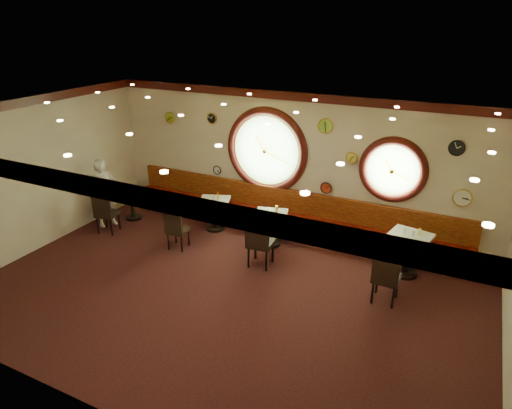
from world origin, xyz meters
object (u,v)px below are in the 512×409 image
at_px(chair_d, 386,273).
at_px(condiment_c_bottle, 277,210).
at_px(chair_a, 104,209).
at_px(condiment_a_salt, 130,190).
at_px(chair_b, 175,226).
at_px(condiment_c_salt, 268,210).
at_px(table_d, 408,250).
at_px(table_c, 271,225).
at_px(condiment_b_bottle, 218,196).
at_px(condiment_d_bottle, 420,232).
at_px(chair_c, 259,238).
at_px(table_b, 215,211).
at_px(table_a, 132,202).
at_px(condiment_a_pepper, 131,189).
at_px(condiment_c_pepper, 272,212).
at_px(condiment_a_bottle, 134,189).
at_px(condiment_b_salt, 214,196).
at_px(waiter, 105,193).
at_px(condiment_d_pepper, 413,234).
at_px(condiment_d_salt, 405,231).
at_px(condiment_b_pepper, 213,199).

height_order(chair_d, condiment_c_bottle, chair_d).
height_order(chair_a, condiment_a_salt, chair_a).
xyz_separation_m(chair_b, condiment_c_salt, (1.64, 1.12, 0.23)).
bearing_deg(chair_b, table_d, 7.10).
xyz_separation_m(table_c, condiment_b_bottle, (-1.44, 0.22, 0.36)).
bearing_deg(condiment_c_bottle, condiment_d_bottle, 2.12).
bearing_deg(chair_c, table_b, 141.40).
height_order(table_c, chair_b, chair_b).
xyz_separation_m(table_a, condiment_a_pepper, (-0.01, 0.01, 0.32)).
xyz_separation_m(condiment_c_pepper, condiment_a_bottle, (-3.59, -0.18, -0.02)).
relative_size(table_d, chair_a, 1.35).
xyz_separation_m(condiment_c_salt, condiment_b_bottle, (-1.36, 0.19, 0.03)).
bearing_deg(condiment_b_salt, table_a, -167.26).
bearing_deg(table_d, condiment_c_bottle, 179.56).
xyz_separation_m(chair_c, condiment_b_bottle, (-1.63, 1.20, 0.17)).
xyz_separation_m(chair_d, condiment_d_bottle, (0.33, 1.29, 0.28)).
bearing_deg(table_d, chair_a, -169.58).
height_order(chair_c, condiment_c_bottle, chair_c).
bearing_deg(condiment_c_bottle, waiter, -168.11).
relative_size(condiment_a_pepper, condiment_c_bottle, 0.62).
xyz_separation_m(table_c, condiment_c_pepper, (0.03, -0.03, 0.32)).
distance_m(table_d, waiter, 6.84).
bearing_deg(condiment_a_pepper, condiment_a_salt, -171.79).
height_order(chair_a, chair_d, chair_d).
height_order(chair_a, condiment_d_pepper, chair_a).
xyz_separation_m(chair_b, condiment_d_bottle, (4.74, 1.26, 0.34)).
xyz_separation_m(chair_c, waiter, (-4.12, 0.19, 0.15)).
bearing_deg(condiment_d_salt, condiment_a_bottle, -177.03).
relative_size(chair_c, condiment_d_bottle, 5.21).
xyz_separation_m(condiment_b_salt, condiment_c_salt, (1.47, -0.21, 0.01)).
bearing_deg(condiment_c_bottle, chair_c, -85.16).
xyz_separation_m(condiment_a_salt, condiment_b_pepper, (2.19, 0.30, 0.05)).
distance_m(table_d, condiment_b_salt, 4.42).
height_order(table_a, condiment_c_pepper, condiment_c_pepper).
distance_m(table_d, chair_a, 6.60).
relative_size(condiment_d_pepper, condiment_b_bottle, 0.60).
bearing_deg(condiment_d_salt, condiment_c_bottle, -178.64).
bearing_deg(condiment_c_bottle, condiment_c_salt, -170.46).
xyz_separation_m(chair_b, condiment_a_bottle, (-1.84, 0.88, 0.21)).
height_order(table_a, condiment_c_salt, condiment_c_salt).
relative_size(condiment_d_salt, condiment_c_bottle, 0.54).
bearing_deg(condiment_d_salt, condiment_b_bottle, 178.64).
bearing_deg(table_c, chair_c, -78.63).
bearing_deg(table_c, condiment_a_salt, -176.39).
height_order(condiment_b_bottle, waiter, waiter).
height_order(table_a, condiment_b_bottle, condiment_b_bottle).
bearing_deg(table_d, condiment_a_pepper, -177.71).
xyz_separation_m(chair_b, chair_d, (4.40, -0.03, 0.06)).
distance_m(table_a, waiter, 0.73).
xyz_separation_m(condiment_d_pepper, condiment_c_bottle, (-2.81, -0.00, -0.05)).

